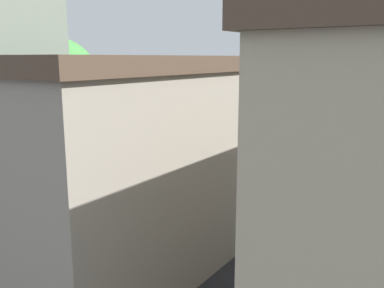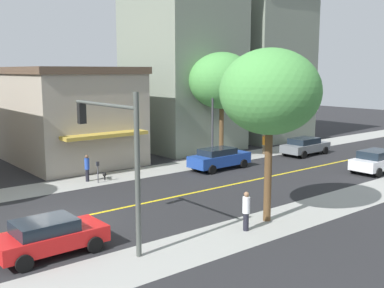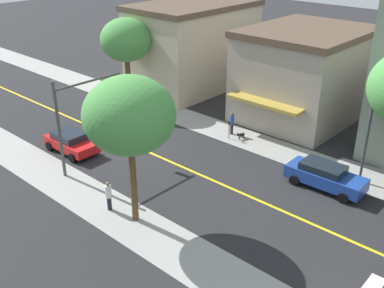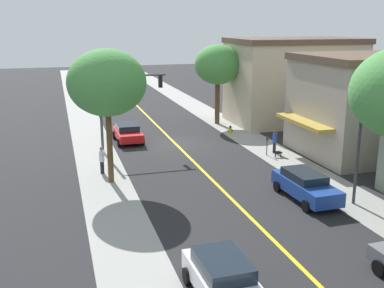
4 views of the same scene
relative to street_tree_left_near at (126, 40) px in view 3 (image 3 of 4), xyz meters
The scene contains 17 objects.
ground_plane 10.26m from the street_tree_left_near, 48.51° to the left, with size 140.00×140.00×0.00m, color #262628.
sidewalk_left 8.54m from the street_tree_left_near, 95.76° to the left, with size 3.04×126.00×0.01m, color #9E9E99.
sidewalk_right 14.79m from the street_tree_left_near, 28.14° to the left, with size 3.04×126.00×0.01m, color #9E9E99.
road_centerline_stripe 10.26m from the street_tree_left_near, 48.51° to the left, with size 0.20×126.00×0.00m, color yellow.
pale_office_building 7.51m from the street_tree_left_near, behind, with size 11.99×7.50×7.95m.
tan_rowhouse 15.01m from the street_tree_left_near, 119.11° to the left, with size 11.15×8.24×7.21m.
street_tree_left_near is the anchor object (origin of this frame).
street_tree_right_corner 18.34m from the street_tree_left_near, 50.30° to the left, with size 4.57×4.57×7.96m.
fire_hydrant 6.95m from the street_tree_left_near, 84.87° to the left, with size 0.44×0.24×0.78m.
parking_meter 12.29m from the street_tree_left_near, 89.30° to the left, with size 0.12×0.18×1.35m.
traffic_light_mast 12.39m from the street_tree_left_near, 35.68° to the left, with size 4.98×0.32×6.20m.
street_lamp 21.34m from the street_tree_left_near, 90.84° to the left, with size 0.70×0.36×6.32m.
red_sedan_right_curb 11.39m from the street_tree_left_near, 26.51° to the left, with size 2.14×4.15×1.41m.
blue_sedan_left_curb 20.64m from the street_tree_left_near, 84.63° to the left, with size 2.09×4.73×1.52m.
pedestrian_blue_shirt 11.98m from the street_tree_left_near, 93.30° to the left, with size 0.30×0.30×1.71m.
pedestrian_white_shirt 17.88m from the street_tree_left_near, 45.67° to the left, with size 0.33×0.33×1.76m.
small_dog 13.18m from the street_tree_left_near, 91.75° to the left, with size 0.67×0.45×0.51m.
Camera 3 is at (19.22, 23.80, 14.29)m, focal length 43.09 mm.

